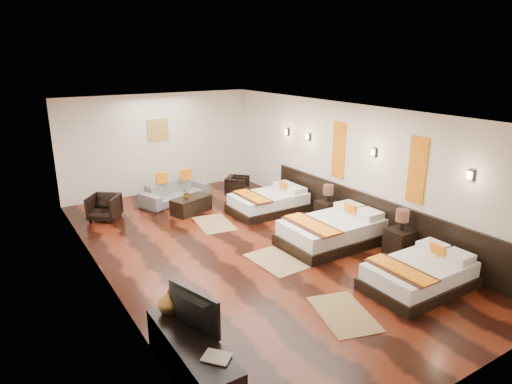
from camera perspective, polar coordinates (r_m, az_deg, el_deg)
floor at (r=9.24m, az=-1.45°, el=-7.21°), size 5.50×9.50×0.01m
ceiling at (r=8.48m, az=-1.60°, el=10.30°), size 5.50×9.50×0.01m
back_wall at (r=12.96m, az=-12.39°, el=6.05°), size 5.50×0.01×2.80m
left_wall at (r=7.79m, az=-19.19°, el=-1.88°), size 0.01×9.50×2.80m
right_wall at (r=10.38m, az=11.65°, el=3.37°), size 0.01×9.50×2.80m
headboard_panel at (r=10.09m, az=14.29°, el=-2.86°), size 0.08×6.60×0.90m
bed_near at (r=8.17m, az=20.26°, el=-9.89°), size 1.87×1.17×0.71m
bed_mid at (r=9.50m, az=9.81°, el=-4.94°), size 2.14×1.34×0.82m
bed_far at (r=11.27m, az=1.73°, el=-1.28°), size 1.91×1.20×0.73m
nightstand_a at (r=9.28m, az=17.95°, el=-5.75°), size 0.48×0.48×0.95m
nightstand_b at (r=10.68m, az=9.11°, el=-2.16°), size 0.46×0.46×0.91m
jute_mat_near at (r=7.22m, az=11.16°, el=-15.04°), size 1.05×1.36×0.01m
jute_mat_mid at (r=8.70m, az=2.55°, el=-8.81°), size 0.81×1.23×0.01m
jute_mat_far at (r=10.56m, az=-5.37°, el=-4.04°), size 0.92×1.30×0.01m
tv_console at (r=5.85m, az=-8.15°, el=-20.26°), size 0.50×1.80×0.55m
tv at (r=5.70m, az=-8.66°, el=-14.93°), size 0.37×0.89×0.51m
book at (r=5.27m, az=-5.57°, el=-21.05°), size 0.38×0.39×0.03m
figurine at (r=6.13m, az=-11.01°, el=-13.54°), size 0.36×0.36×0.34m
sofa at (r=12.21m, az=-10.33°, el=0.07°), size 2.06×1.35×0.56m
armchair_left at (r=11.29m, az=-18.86°, el=-1.87°), size 0.94×0.94×0.62m
armchair_right at (r=12.57m, az=-2.39°, el=0.81°), size 0.84×0.84×0.55m
coffee_table at (r=11.31m, az=-8.29°, el=-1.64°), size 1.11×0.80×0.40m
table_plant at (r=11.21m, az=-8.89°, el=-0.10°), size 0.25×0.23×0.25m
orange_panel_a at (r=9.07m, az=19.94°, el=2.65°), size 0.04×0.40×1.30m
orange_panel_b at (r=10.52m, az=10.55°, el=5.29°), size 0.04×0.40×1.30m
sconce_near at (r=8.41m, az=25.77°, el=1.93°), size 0.07×0.12×0.18m
sconce_mid at (r=9.71m, az=14.87°, el=4.93°), size 0.07×0.12×0.18m
sconce_far at (r=11.29m, az=6.71°, el=7.04°), size 0.07×0.12×0.18m
sconce_lounge at (r=11.99m, az=4.00°, el=7.71°), size 0.07×0.12×0.18m
gold_artwork at (r=12.88m, az=-12.47°, el=7.78°), size 0.60×0.04×0.60m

